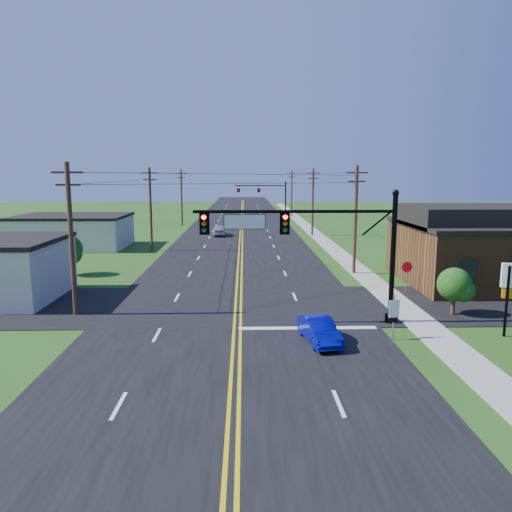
{
  "coord_description": "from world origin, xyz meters",
  "views": [
    {
      "loc": [
        0.57,
        -19.01,
        8.33
      ],
      "look_at": [
        1.26,
        10.0,
        3.53
      ],
      "focal_mm": 35.0,
      "sensor_mm": 36.0,
      "label": 1
    }
  ],
  "objects_px": {
    "blue_car": "(319,331)",
    "route_sign": "(394,313)",
    "stop_sign": "(407,270)",
    "signal_mast_far": "(264,193)",
    "signal_mast_main": "(313,240)"
  },
  "relations": [
    {
      "from": "blue_car",
      "to": "route_sign",
      "type": "relative_size",
      "value": 1.57
    },
    {
      "from": "signal_mast_main",
      "to": "blue_car",
      "type": "relative_size",
      "value": 3.01
    },
    {
      "from": "route_sign",
      "to": "signal_mast_far",
      "type": "bearing_deg",
      "value": 75.26
    },
    {
      "from": "route_sign",
      "to": "stop_sign",
      "type": "xyz_separation_m",
      "value": [
        3.94,
        10.16,
        0.2
      ]
    },
    {
      "from": "route_sign",
      "to": "stop_sign",
      "type": "distance_m",
      "value": 10.9
    },
    {
      "from": "signal_mast_main",
      "to": "route_sign",
      "type": "xyz_separation_m",
      "value": [
        3.77,
        -2.87,
        -3.36
      ]
    },
    {
      "from": "route_sign",
      "to": "blue_car",
      "type": "bearing_deg",
      "value": 168.89
    },
    {
      "from": "stop_sign",
      "to": "blue_car",
      "type": "bearing_deg",
      "value": -126.34
    },
    {
      "from": "route_sign",
      "to": "signal_mast_main",
      "type": "bearing_deg",
      "value": 125.17
    },
    {
      "from": "signal_mast_main",
      "to": "stop_sign",
      "type": "distance_m",
      "value": 11.07
    },
    {
      "from": "blue_car",
      "to": "signal_mast_far",
      "type": "bearing_deg",
      "value": 80.33
    },
    {
      "from": "blue_car",
      "to": "route_sign",
      "type": "xyz_separation_m",
      "value": [
        3.83,
        0.43,
        0.77
      ]
    },
    {
      "from": "stop_sign",
      "to": "route_sign",
      "type": "bearing_deg",
      "value": -111.26
    },
    {
      "from": "signal_mast_main",
      "to": "route_sign",
      "type": "height_order",
      "value": "signal_mast_main"
    },
    {
      "from": "signal_mast_far",
      "to": "stop_sign",
      "type": "height_order",
      "value": "signal_mast_far"
    }
  ]
}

